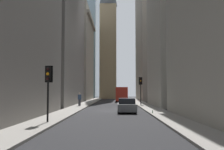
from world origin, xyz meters
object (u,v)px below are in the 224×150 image
traffic_light_midblock (141,84)px  discarded_bottle (153,112)px  hatchback_grey (127,106)px  delivery_truck (121,94)px  traffic_light_foreground (48,80)px  pedestrian (80,99)px

traffic_light_midblock → discarded_bottle: size_ratio=14.94×
hatchback_grey → traffic_light_midblock: bearing=-12.1°
delivery_truck → traffic_light_foreground: (-33.42, 5.47, 1.36)m
traffic_light_foreground → delivery_truck: bearing=-9.3°
delivery_truck → traffic_light_midblock: (-12.30, -2.61, 1.64)m
delivery_truck → traffic_light_foreground: size_ratio=1.77×
delivery_truck → pedestrian: 16.76m
delivery_truck → pedestrian: bearing=159.0°
traffic_light_foreground → traffic_light_midblock: bearing=-20.9°
hatchback_grey → discarded_bottle: hatchback_grey is taller
traffic_light_midblock → pedestrian: bearing=111.2°
pedestrian → discarded_bottle: bearing=-143.4°
traffic_light_midblock → pedestrian: (-3.34, 8.60, -2.01)m
pedestrian → discarded_bottle: pedestrian is taller
traffic_light_foreground → discarded_bottle: 10.54m
hatchback_grey → discarded_bottle: bearing=-135.5°
traffic_light_midblock → discarded_bottle: bearing=178.6°
traffic_light_foreground → discarded_bottle: (6.69, -7.72, -2.57)m
pedestrian → discarded_bottle: (-11.08, -8.25, -0.85)m
discarded_bottle → pedestrian: bearing=36.6°
pedestrian → delivery_truck: bearing=-21.0°
traffic_light_foreground → pedestrian: 17.87m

